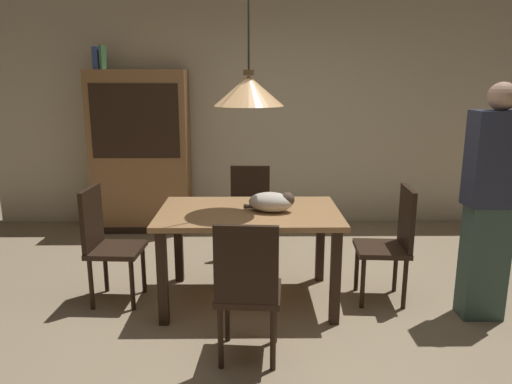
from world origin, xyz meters
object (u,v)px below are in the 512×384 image
object	(u,v)px
cat_sleeping	(272,202)
book_blue_wide	(98,58)
chair_far_back	(250,210)
book_green_slim	(103,58)
chair_left_side	(106,240)
pendant_lamp	(249,90)
chair_near_front	(248,286)
dining_table	(249,223)
chair_right_side	(392,239)
person_standing	(490,204)
hutch_bookcase	(141,155)

from	to	relation	value
cat_sleeping	book_blue_wide	size ratio (longest dim) A/B	1.66
chair_far_back	book_green_slim	world-z (taller)	book_green_slim
chair_left_side	cat_sleeping	world-z (taller)	chair_left_side
pendant_lamp	chair_near_front	bearing A→B (deg)	-90.41
book_green_slim	chair_near_front	bearing A→B (deg)	-60.10
cat_sleeping	dining_table	bearing A→B (deg)	169.45
chair_right_side	dining_table	bearing A→B (deg)	179.73
dining_table	cat_sleeping	world-z (taller)	cat_sleeping
cat_sleeping	person_standing	size ratio (longest dim) A/B	0.23
chair_far_back	hutch_bookcase	world-z (taller)	hutch_bookcase
chair_right_side	book_green_slim	world-z (taller)	book_green_slim
chair_right_side	book_blue_wide	size ratio (longest dim) A/B	3.88
book_green_slim	chair_left_side	bearing A→B (deg)	-75.59
chair_far_back	book_blue_wide	bearing A→B (deg)	147.84
dining_table	chair_far_back	xyz separation A→B (m)	(0.00, 0.88, -0.14)
person_standing	cat_sleeping	bearing A→B (deg)	170.65
chair_left_side	pendant_lamp	world-z (taller)	pendant_lamp
chair_right_side	hutch_bookcase	distance (m)	3.10
chair_right_side	person_standing	size ratio (longest dim) A/B	0.54
chair_far_back	book_green_slim	size ratio (longest dim) A/B	3.58
chair_near_front	book_blue_wide	world-z (taller)	book_blue_wide
chair_right_side	book_blue_wide	bearing A→B (deg)	145.34
chair_left_side	person_standing	size ratio (longest dim) A/B	0.54
chair_near_front	chair_right_side	bearing A→B (deg)	37.57
chair_far_back	person_standing	bearing A→B (deg)	-34.05
book_green_slim	person_standing	distance (m)	4.17
person_standing	book_green_slim	bearing A→B (deg)	146.43
chair_near_front	cat_sleeping	size ratio (longest dim) A/B	2.33
book_blue_wide	person_standing	distance (m)	4.22
book_green_slim	pendant_lamp	bearing A→B (deg)	-50.01
chair_far_back	chair_right_side	bearing A→B (deg)	-38.14
pendant_lamp	book_blue_wide	world-z (taller)	pendant_lamp
chair_far_back	chair_near_front	xyz separation A→B (m)	(-0.01, -1.76, 0.00)
hutch_bookcase	book_blue_wide	size ratio (longest dim) A/B	7.71
chair_left_side	hutch_bookcase	distance (m)	1.97
dining_table	chair_left_side	distance (m)	1.14
chair_right_side	pendant_lamp	size ratio (longest dim) A/B	0.72
chair_far_back	cat_sleeping	xyz separation A→B (m)	(0.17, -0.91, 0.32)
pendant_lamp	chair_right_side	bearing A→B (deg)	-0.27
dining_table	chair_far_back	world-z (taller)	chair_far_back
chair_far_back	chair_near_front	distance (m)	1.76
chair_left_side	person_standing	bearing A→B (deg)	-5.85
chair_right_side	chair_near_front	distance (m)	1.43
chair_left_side	pendant_lamp	distance (m)	1.61
chair_far_back	chair_near_front	world-z (taller)	same
chair_left_side	chair_near_front	distance (m)	1.43
cat_sleeping	pendant_lamp	world-z (taller)	pendant_lamp
cat_sleeping	book_blue_wide	distance (m)	2.94
chair_right_side	pendant_lamp	world-z (taller)	pendant_lamp
book_blue_wide	dining_table	bearing A→B (deg)	-49.04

